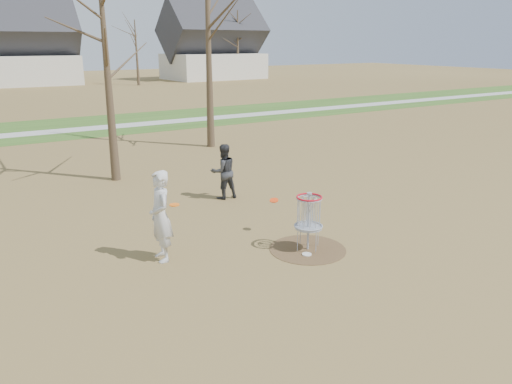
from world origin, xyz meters
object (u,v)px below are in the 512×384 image
at_px(player_standing, 161,216).
at_px(disc_golf_basket, 309,213).
at_px(player_throwing, 223,172).
at_px(disc_grounded, 307,254).

distance_m(player_standing, disc_golf_basket, 3.34).
height_order(player_throwing, disc_golf_basket, player_throwing).
bearing_deg(disc_grounded, disc_golf_basket, 49.22).
bearing_deg(player_throwing, disc_grounded, 88.06).
xyz_separation_m(player_standing, disc_grounded, (2.88, -1.51, -1.00)).
bearing_deg(disc_golf_basket, player_throwing, 87.23).
bearing_deg(disc_grounded, player_standing, 152.38).
bearing_deg(player_standing, player_throwing, 139.47).
xyz_separation_m(player_throwing, disc_grounded, (-0.44, -4.83, -0.83)).
distance_m(disc_grounded, disc_golf_basket, 0.95).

